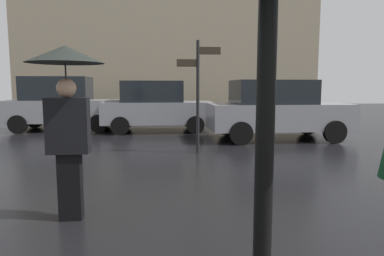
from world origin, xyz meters
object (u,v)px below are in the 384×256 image
parked_car_distant (276,109)px  street_signpost (198,85)px  pedestrian_with_umbrella (66,93)px  parked_car_left (156,106)px  parked_car_right (62,104)px

parked_car_distant → street_signpost: street_signpost is taller
pedestrian_with_umbrella → parked_car_left: pedestrian_with_umbrella is taller
parked_car_left → pedestrian_with_umbrella: bearing=-109.2°
parked_car_right → parked_car_distant: parked_car_right is taller
street_signpost → parked_car_distant: bearing=36.2°
pedestrian_with_umbrella → parked_car_distant: pedestrian_with_umbrella is taller
parked_car_distant → street_signpost: (-2.69, -1.97, 0.74)m
parked_car_right → parked_car_distant: (7.32, -3.10, -0.06)m
pedestrian_with_umbrella → street_signpost: 4.69m
parked_car_left → parked_car_right: size_ratio=0.93×
parked_car_left → street_signpost: street_signpost is taller
pedestrian_with_umbrella → parked_car_distant: (4.78, 6.17, -0.63)m
parked_car_distant → street_signpost: size_ratio=1.55×
parked_car_right → street_signpost: bearing=-34.9°
pedestrian_with_umbrella → street_signpost: bearing=-141.7°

